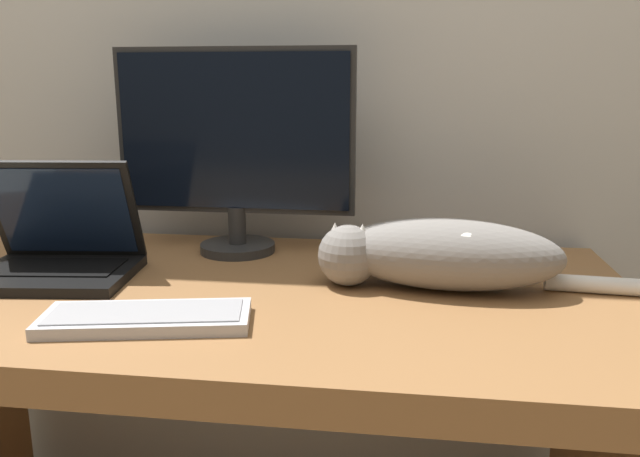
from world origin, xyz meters
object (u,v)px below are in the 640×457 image
laptop (57,254)px  cat (438,253)px  monitor (235,145)px  external_keyboard (147,318)px

laptop → cat: size_ratio=0.52×
monitor → laptop: 0.43m
laptop → cat: 0.75m
monitor → laptop: size_ratio=1.65×
monitor → laptop: monitor is taller
monitor → cat: bearing=-24.7°
laptop → external_keyboard: size_ratio=0.94×
external_keyboard → cat: bearing=16.9°
monitor → cat: monitor is taller
laptop → external_keyboard: bearing=-44.8°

